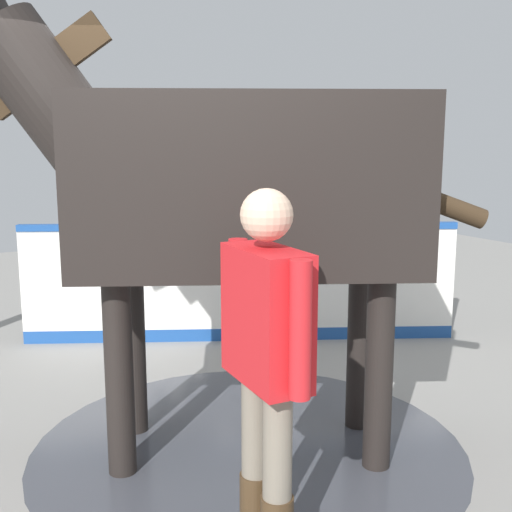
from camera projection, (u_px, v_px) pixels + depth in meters
ground_plane at (234, 436)px, 4.15m from camera, size 16.00×16.00×0.02m
wet_patch at (249, 446)px, 3.99m from camera, size 2.67×2.67×0.00m
barrier_wall at (240, 287)px, 6.03m from camera, size 1.83×3.71×1.13m
horse at (227, 182)px, 3.69m from camera, size 1.81×3.09×2.76m
handler at (266, 351)px, 2.80m from camera, size 0.68×0.24×1.69m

